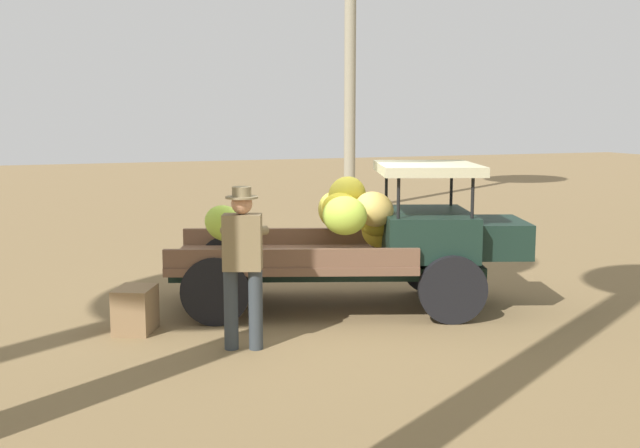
# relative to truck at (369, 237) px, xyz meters

# --- Properties ---
(ground_plane) EXTENTS (60.00, 60.00, 0.00)m
(ground_plane) POSITION_rel_truck_xyz_m (-0.53, 0.12, -0.91)
(ground_plane) COLOR olive
(truck) EXTENTS (4.66, 2.86, 1.85)m
(truck) POSITION_rel_truck_xyz_m (0.00, 0.00, 0.00)
(truck) COLOR black
(truck) RESTS_ON ground
(farmer) EXTENTS (0.56, 0.52, 1.73)m
(farmer) POSITION_rel_truck_xyz_m (-1.96, -1.16, 0.07)
(farmer) COLOR #363D42
(farmer) RESTS_ON ground
(wooden_crate) EXTENTS (0.59, 0.65, 0.51)m
(wooden_crate) POSITION_rel_truck_xyz_m (-2.95, -0.10, -0.66)
(wooden_crate) COLOR olive
(wooden_crate) RESTS_ON ground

